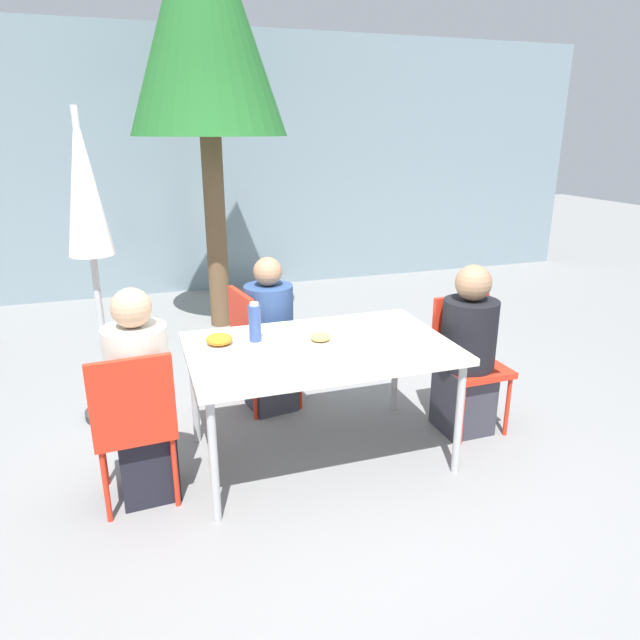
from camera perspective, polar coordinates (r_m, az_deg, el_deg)
The scene contains 16 objects.
ground_plane at distance 3.58m, azimuth -0.00°, elevation -13.37°, with size 24.00×24.00×0.00m, color gray.
building_facade at distance 7.17m, azimuth -11.03°, elevation 14.99°, with size 10.00×0.20×3.00m.
dining_table at distance 3.28m, azimuth -0.00°, elevation -3.33°, with size 1.50×0.95×0.72m.
chair_left at distance 3.07m, azimuth -18.14°, elevation -9.29°, with size 0.43×0.43×0.87m.
person_left at distance 3.12m, azimuth -17.42°, elevation -7.82°, with size 0.32×0.32×1.16m.
chair_right at distance 3.86m, azimuth 14.44°, elevation -3.16°, with size 0.41×0.41×0.87m.
person_right at distance 3.76m, azimuth 14.50°, elevation -3.43°, with size 0.35×0.35×1.11m.
chair_far at distance 3.97m, azimuth -6.39°, elevation -2.03°, with size 0.46×0.46×0.87m.
person_far at distance 3.95m, azimuth -5.05°, elevation -1.98°, with size 0.35×0.35×1.09m.
closed_umbrella at distance 3.87m, azimuth -22.31°, elevation 10.31°, with size 0.36×0.36×2.03m.
plate_0 at distance 3.27m, azimuth -10.03°, elevation -2.17°, with size 0.27×0.27×0.07m.
plate_1 at distance 3.28m, azimuth 0.05°, elevation -1.95°, with size 0.21×0.21×0.06m.
bottle at distance 3.30m, azimuth -6.54°, elevation -0.26°, with size 0.07×0.07×0.23m.
drinking_cup at distance 2.79m, azimuth -5.82°, elevation -5.32°, with size 0.06×0.06×0.09m.
salad_bowl at distance 3.32m, azimuth 8.12°, elevation -1.80°, with size 0.17×0.17×0.05m.
tree_behind_left at distance 5.72m, azimuth -11.59°, elevation 27.89°, with size 1.42×1.42×3.95m.
Camera 1 is at (-0.96, -2.89, 1.88)m, focal length 32.00 mm.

